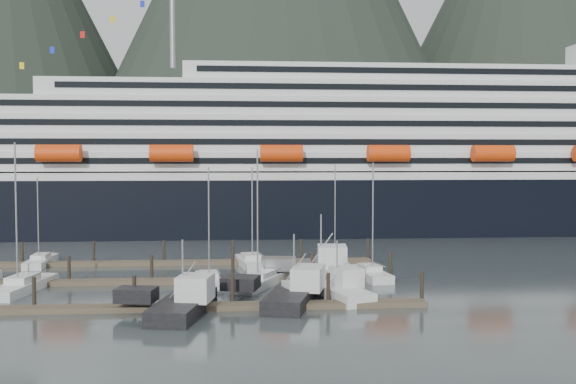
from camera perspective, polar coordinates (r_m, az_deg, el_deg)
name	(u,v)px	position (r m, az deg, el deg)	size (l,w,h in m)	color
ground	(223,288)	(72.54, -5.50, -8.08)	(1600.00, 1600.00, 0.00)	#4A5757
mountains	(287,3)	(678.38, -0.11, 15.73)	(870.00, 440.00, 420.00)	black
cruise_ship	(386,167)	(129.38, 8.31, 2.13)	(210.00, 30.40, 50.30)	black
dock_near	(167,307)	(63.04, -10.20, -9.53)	(48.18, 2.28, 3.20)	#4D4331
dock_mid	(179,280)	(75.73, -9.22, -7.40)	(48.18, 2.28, 3.20)	#4D4331
dock_far	(187,262)	(88.51, -8.54, -5.89)	(48.18, 2.28, 3.20)	#4D4331
sailboat_b	(23,287)	(75.41, -21.53, -7.51)	(4.59, 11.23, 15.89)	silver
sailboat_c	(209,282)	(73.82, -6.74, -7.57)	(3.43, 9.37, 13.29)	silver
sailboat_d	(262,282)	(73.48, -2.24, -7.59)	(7.04, 11.02, 15.22)	silver
sailboat_e	(41,262)	(92.78, -20.20, -5.57)	(2.66, 9.26, 11.73)	silver
sailboat_f	(251,263)	(86.19, -3.16, -6.02)	(4.17, 9.62, 13.08)	silver
sailboat_g	(333,262)	(87.04, 3.85, -5.95)	(3.05, 9.12, 13.35)	silver
sailboat_h	(370,274)	(78.44, 6.93, -6.93)	(3.89, 9.17, 13.69)	silver
trawler_b	(181,304)	(61.14, -9.01, -9.32)	(9.01, 11.72, 7.30)	black
trawler_c	(292,292)	(65.72, 0.37, -8.43)	(10.76, 14.45, 7.15)	black
trawler_d	(336,289)	(67.34, 4.06, -8.23)	(8.68, 10.92, 6.19)	silver
trawler_e	(320,271)	(76.72, 2.69, -6.70)	(9.89, 12.96, 8.24)	gray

